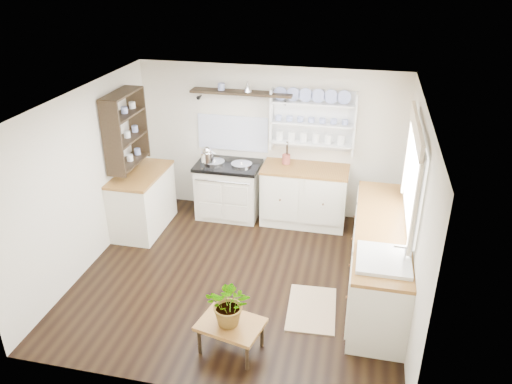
% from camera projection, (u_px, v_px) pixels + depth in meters
% --- Properties ---
extents(floor, '(4.00, 3.80, 0.01)m').
position_uv_depth(floor, '(240.00, 276.00, 6.42)').
color(floor, black).
rests_on(floor, ground).
extents(wall_back, '(4.00, 0.02, 2.30)m').
position_uv_depth(wall_back, '(270.00, 142.00, 7.58)').
color(wall_back, beige).
rests_on(wall_back, ground).
extents(wall_right, '(0.02, 3.80, 2.30)m').
position_uv_depth(wall_right, '(413.00, 213.00, 5.52)').
color(wall_right, beige).
rests_on(wall_right, ground).
extents(wall_left, '(0.02, 3.80, 2.30)m').
position_uv_depth(wall_left, '(86.00, 181.00, 6.30)').
color(wall_left, beige).
rests_on(wall_left, ground).
extents(ceiling, '(4.00, 3.80, 0.01)m').
position_uv_depth(ceiling, '(237.00, 101.00, 5.41)').
color(ceiling, white).
rests_on(ceiling, wall_back).
extents(window, '(0.08, 1.55, 1.22)m').
position_uv_depth(window, '(413.00, 173.00, 5.48)').
color(window, white).
rests_on(window, wall_right).
extents(aga_cooker, '(0.97, 0.68, 0.90)m').
position_uv_depth(aga_cooker, '(229.00, 189.00, 7.71)').
color(aga_cooker, silver).
rests_on(aga_cooker, floor).
extents(back_cabinets, '(1.27, 0.63, 0.90)m').
position_uv_depth(back_cabinets, '(304.00, 195.00, 7.50)').
color(back_cabinets, '#EDE6CC').
rests_on(back_cabinets, floor).
extents(right_cabinets, '(0.62, 2.43, 0.90)m').
position_uv_depth(right_cabinets, '(379.00, 258.00, 5.97)').
color(right_cabinets, '#EDE6CC').
rests_on(right_cabinets, floor).
extents(belfast_sink, '(0.55, 0.60, 0.45)m').
position_uv_depth(belfast_sink, '(382.00, 269.00, 5.16)').
color(belfast_sink, white).
rests_on(belfast_sink, right_cabinets).
extents(left_cabinets, '(0.62, 1.13, 0.90)m').
position_uv_depth(left_cabinets, '(143.00, 200.00, 7.34)').
color(left_cabinets, '#EDE6CC').
rests_on(left_cabinets, floor).
extents(plate_rack, '(1.20, 0.22, 0.90)m').
position_uv_depth(plate_rack, '(313.00, 120.00, 7.24)').
color(plate_rack, white).
rests_on(plate_rack, wall_back).
extents(high_shelf, '(1.50, 0.29, 0.16)m').
position_uv_depth(high_shelf, '(241.00, 93.00, 7.22)').
color(high_shelf, black).
rests_on(high_shelf, wall_back).
extents(left_shelving, '(0.28, 0.80, 1.05)m').
position_uv_depth(left_shelving, '(125.00, 129.00, 6.89)').
color(left_shelving, black).
rests_on(left_shelving, wall_left).
extents(kettle, '(0.19, 0.19, 0.23)m').
position_uv_depth(kettle, '(207.00, 154.00, 7.40)').
color(kettle, silver).
rests_on(kettle, aga_cooker).
extents(utensil_crock, '(0.12, 0.12, 0.14)m').
position_uv_depth(utensil_crock, '(286.00, 159.00, 7.40)').
color(utensil_crock, brown).
rests_on(utensil_crock, back_cabinets).
extents(center_table, '(0.73, 0.59, 0.35)m').
position_uv_depth(center_table, '(231.00, 326.00, 5.11)').
color(center_table, brown).
rests_on(center_table, floor).
extents(potted_plant, '(0.46, 0.40, 0.50)m').
position_uv_depth(potted_plant, '(230.00, 303.00, 4.98)').
color(potted_plant, '#3F7233').
rests_on(potted_plant, center_table).
extents(floor_rug, '(0.60, 0.88, 0.02)m').
position_uv_depth(floor_rug, '(312.00, 309.00, 5.82)').
color(floor_rug, brown).
rests_on(floor_rug, floor).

